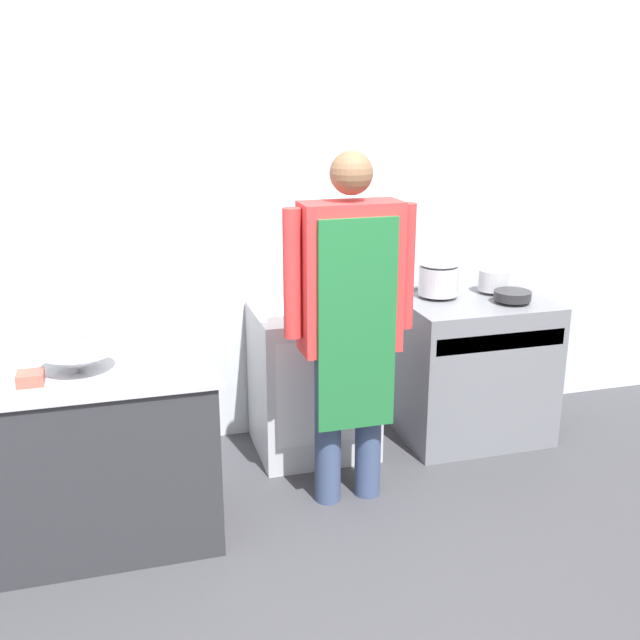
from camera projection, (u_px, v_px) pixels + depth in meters
The scene contains 10 objects.
wall_back at pixel (266, 223), 4.48m from camera, with size 8.00×0.05×2.70m.
prep_counter at pixel (94, 453), 3.60m from camera, with size 1.18×0.76×0.88m.
stove at pixel (472, 368), 4.69m from camera, with size 0.89×0.68×0.91m.
fridge_unit at pixel (313, 381), 4.48m from camera, with size 0.69×0.60×0.89m.
person_cook at pixel (350, 309), 3.75m from camera, with size 0.68×0.24×1.84m.
mixing_bowl at pixel (78, 361), 3.44m from camera, with size 0.35×0.35×0.09m.
plastic_tub at pixel (30, 378), 3.28m from camera, with size 0.11×0.11×0.06m.
stock_pot at pixel (439, 277), 4.58m from camera, with size 0.25×0.25×0.21m.
saute_pan at pixel (512, 295), 4.48m from camera, with size 0.22×0.22×0.05m.
sauce_pot at pixel (494, 280), 4.69m from camera, with size 0.19×0.19×0.13m.
Camera 1 is at (-0.90, -2.32, 2.12)m, focal length 42.00 mm.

